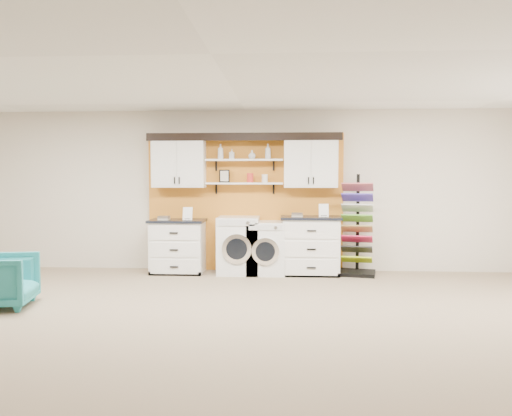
# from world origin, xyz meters

# --- Properties ---
(floor) EXTENTS (10.00, 10.00, 0.00)m
(floor) POSITION_xyz_m (0.00, 0.00, 0.00)
(floor) COLOR #8A7A5D
(floor) RESTS_ON ground
(ceiling) EXTENTS (10.00, 10.00, 0.00)m
(ceiling) POSITION_xyz_m (0.00, 0.00, 2.80)
(ceiling) COLOR white
(ceiling) RESTS_ON wall_back
(wall_back) EXTENTS (10.00, 0.00, 10.00)m
(wall_back) POSITION_xyz_m (0.00, 4.00, 1.40)
(wall_back) COLOR beige
(wall_back) RESTS_ON floor
(accent_panel) EXTENTS (3.40, 0.07, 2.40)m
(accent_panel) POSITION_xyz_m (0.00, 3.96, 1.20)
(accent_panel) COLOR orange
(accent_panel) RESTS_ON wall_back
(upper_cabinet_left) EXTENTS (0.90, 0.35, 0.84)m
(upper_cabinet_left) POSITION_xyz_m (-1.13, 3.79, 1.88)
(upper_cabinet_left) COLOR white
(upper_cabinet_left) RESTS_ON wall_back
(upper_cabinet_right) EXTENTS (0.90, 0.35, 0.84)m
(upper_cabinet_right) POSITION_xyz_m (1.13, 3.79, 1.88)
(upper_cabinet_right) COLOR white
(upper_cabinet_right) RESTS_ON wall_back
(shelf_lower) EXTENTS (1.32, 0.28, 0.03)m
(shelf_lower) POSITION_xyz_m (0.00, 3.80, 1.53)
(shelf_lower) COLOR white
(shelf_lower) RESTS_ON wall_back
(shelf_upper) EXTENTS (1.32, 0.28, 0.03)m
(shelf_upper) POSITION_xyz_m (0.00, 3.80, 1.93)
(shelf_upper) COLOR white
(shelf_upper) RESTS_ON wall_back
(crown_molding) EXTENTS (3.30, 0.41, 0.13)m
(crown_molding) POSITION_xyz_m (0.00, 3.81, 2.33)
(crown_molding) COLOR black
(crown_molding) RESTS_ON wall_back
(picture_frame) EXTENTS (0.18, 0.02, 0.22)m
(picture_frame) POSITION_xyz_m (-0.35, 3.85, 1.66)
(picture_frame) COLOR black
(picture_frame) RESTS_ON shelf_lower
(canister_red) EXTENTS (0.11, 0.11, 0.16)m
(canister_red) POSITION_xyz_m (0.10, 3.80, 1.62)
(canister_red) COLOR red
(canister_red) RESTS_ON shelf_lower
(canister_cream) EXTENTS (0.10, 0.10, 0.14)m
(canister_cream) POSITION_xyz_m (0.35, 3.80, 1.61)
(canister_cream) COLOR silver
(canister_cream) RESTS_ON shelf_lower
(base_cabinet_left) EXTENTS (0.93, 0.66, 0.92)m
(base_cabinet_left) POSITION_xyz_m (-1.13, 3.64, 0.46)
(base_cabinet_left) COLOR white
(base_cabinet_left) RESTS_ON floor
(base_cabinet_right) EXTENTS (1.00, 0.66, 0.98)m
(base_cabinet_right) POSITION_xyz_m (1.13, 3.64, 0.49)
(base_cabinet_right) COLOR white
(base_cabinet_right) RESTS_ON floor
(washer) EXTENTS (0.69, 0.71, 0.97)m
(washer) POSITION_xyz_m (-0.08, 3.64, 0.48)
(washer) COLOR white
(washer) RESTS_ON floor
(dryer) EXTENTS (0.64, 0.71, 0.89)m
(dryer) POSITION_xyz_m (0.38, 3.64, 0.44)
(dryer) COLOR white
(dryer) RESTS_ON floor
(sample_rack) EXTENTS (0.70, 0.63, 1.69)m
(sample_rack) POSITION_xyz_m (1.91, 3.66, 0.53)
(sample_rack) COLOR black
(sample_rack) RESTS_ON floor
(armchair) EXTENTS (0.86, 0.84, 0.67)m
(armchair) POSITION_xyz_m (-2.85, 1.27, 0.34)
(armchair) COLOR teal
(armchair) RESTS_ON floor
(soap_bottle_a) EXTENTS (0.12, 0.12, 0.26)m
(soap_bottle_a) POSITION_xyz_m (-0.41, 3.80, 2.07)
(soap_bottle_a) COLOR silver
(soap_bottle_a) RESTS_ON shelf_upper
(soap_bottle_b) EXTENTS (0.09, 0.09, 0.17)m
(soap_bottle_b) POSITION_xyz_m (-0.21, 3.80, 2.03)
(soap_bottle_b) COLOR silver
(soap_bottle_b) RESTS_ON shelf_upper
(soap_bottle_c) EXTENTS (0.17, 0.17, 0.15)m
(soap_bottle_c) POSITION_xyz_m (0.13, 3.80, 2.02)
(soap_bottle_c) COLOR silver
(soap_bottle_c) RESTS_ON shelf_upper
(soap_bottle_d) EXTENTS (0.10, 0.10, 0.26)m
(soap_bottle_d) POSITION_xyz_m (0.40, 3.80, 2.07)
(soap_bottle_d) COLOR silver
(soap_bottle_d) RESTS_ON shelf_upper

